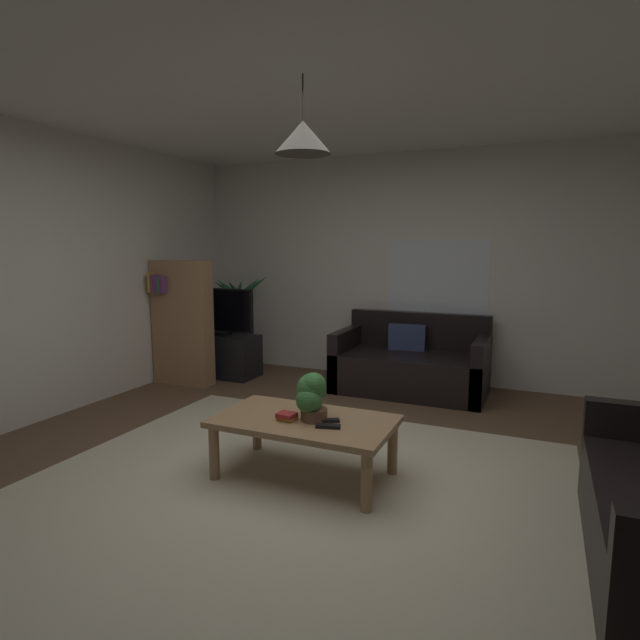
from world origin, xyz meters
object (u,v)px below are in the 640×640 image
at_px(remote_on_table_0, 327,421).
at_px(potted_plant_on_table, 312,394).
at_px(book_on_table_0, 287,418).
at_px(bookshelf_corner, 182,322).
at_px(couch_under_window, 411,366).
at_px(remote_on_table_1, 328,426).
at_px(potted_palm_corner, 239,325).
at_px(tv_stand, 221,355).
at_px(coffee_table, 304,427).
at_px(pendant_lamp, 303,137).
at_px(book_on_table_1, 287,415).
at_px(tv, 219,311).

distance_m(remote_on_table_0, potted_plant_on_table, 0.20).
distance_m(book_on_table_0, bookshelf_corner, 2.79).
bearing_deg(potted_plant_on_table, remote_on_table_0, -3.09).
distance_m(couch_under_window, potted_plant_on_table, 2.37).
xyz_separation_m(remote_on_table_0, potted_plant_on_table, (-0.12, 0.01, 0.17)).
relative_size(remote_on_table_1, potted_palm_corner, 0.13).
xyz_separation_m(book_on_table_0, tv_stand, (-2.01, 2.17, -0.17)).
height_order(remote_on_table_1, potted_plant_on_table, potted_plant_on_table).
bearing_deg(couch_under_window, potted_plant_on_table, -92.61).
height_order(remote_on_table_0, bookshelf_corner, bookshelf_corner).
bearing_deg(coffee_table, remote_on_table_1, -25.54).
relative_size(bookshelf_corner, pendant_lamp, 2.94).
bearing_deg(book_on_table_1, bookshelf_corner, 142.37).
bearing_deg(couch_under_window, remote_on_table_0, -89.77).
height_order(couch_under_window, potted_palm_corner, potted_palm_corner).
bearing_deg(pendant_lamp, remote_on_table_1, -25.54).
bearing_deg(bookshelf_corner, tv_stand, 68.97).
relative_size(potted_palm_corner, pendant_lamp, 2.58).
distance_m(book_on_table_0, remote_on_table_0, 0.27).
xyz_separation_m(coffee_table, tv_stand, (-2.10, 2.09, -0.10)).
xyz_separation_m(book_on_table_1, tv_stand, (-2.01, 2.17, -0.20)).
relative_size(book_on_table_1, tv_stand, 0.13).
height_order(tv, bookshelf_corner, bookshelf_corner).
height_order(couch_under_window, tv_stand, couch_under_window).
distance_m(remote_on_table_1, pendant_lamp, 1.83).
bearing_deg(coffee_table, remote_on_table_0, -2.70).
bearing_deg(tv_stand, tv, -90.00).
xyz_separation_m(potted_plant_on_table, pendant_lamp, (-0.06, 0.00, 1.64)).
bearing_deg(book_on_table_1, remote_on_table_0, 15.56).
height_order(potted_plant_on_table, tv_stand, potted_plant_on_table).
distance_m(couch_under_window, pendant_lamp, 3.06).
xyz_separation_m(book_on_table_1, pendant_lamp, (0.09, 0.08, 1.78)).
height_order(potted_plant_on_table, potted_palm_corner, potted_palm_corner).
distance_m(tv, bookshelf_corner, 0.50).
relative_size(remote_on_table_0, potted_plant_on_table, 0.50).
relative_size(coffee_table, pendant_lamp, 2.51).
height_order(book_on_table_0, potted_palm_corner, potted_palm_corner).
distance_m(couch_under_window, remote_on_table_0, 2.36).
xyz_separation_m(remote_on_table_1, pendant_lamp, (-0.22, 0.10, 1.81)).
xyz_separation_m(coffee_table, book_on_table_0, (-0.09, -0.07, 0.07)).
bearing_deg(book_on_table_0, potted_plant_on_table, 26.39).
bearing_deg(book_on_table_0, remote_on_table_1, -5.52).
bearing_deg(tv_stand, book_on_table_0, -47.11).
bearing_deg(couch_under_window, book_on_table_0, -95.96).
xyz_separation_m(book_on_table_1, tv, (-2.01, 2.15, 0.34)).
height_order(coffee_table, remote_on_table_0, remote_on_table_0).
bearing_deg(book_on_table_1, tv_stand, 132.77).
distance_m(tv_stand, tv, 0.54).
distance_m(coffee_table, book_on_table_0, 0.14).
bearing_deg(book_on_table_0, pendant_lamp, 39.44).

